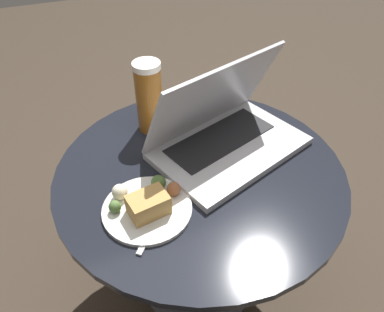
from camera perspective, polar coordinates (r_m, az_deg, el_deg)
name	(u,v)px	position (r m, az deg, el deg)	size (l,w,h in m)	color
ground_plane	(198,280)	(1.32, 0.90, -18.38)	(6.00, 6.00, 0.00)	#382D23
table	(199,203)	(1.01, 1.12, -7.22)	(0.71, 0.71, 0.51)	#515156
laptop	(224,131)	(0.96, 4.89, 3.77)	(0.44, 0.36, 0.24)	silver
beer_glass	(149,97)	(1.00, -6.56, 8.92)	(0.07, 0.07, 0.20)	brown
snack_plate	(147,204)	(0.82, -6.91, -7.27)	(0.20, 0.20, 0.06)	silver
fork	(157,218)	(0.81, -5.29, -9.36)	(0.12, 0.14, 0.00)	#B2B2B7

